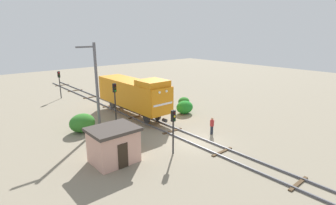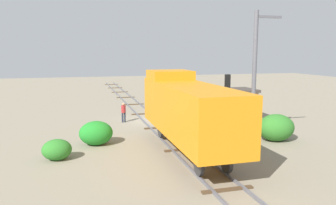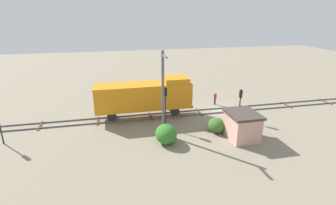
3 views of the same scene
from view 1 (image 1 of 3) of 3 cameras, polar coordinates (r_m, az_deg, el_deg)
ground_plane at (r=24.19m, az=5.84°, el=-8.31°), size 111.22×111.22×0.00m
railway_track at (r=24.16m, az=5.85°, el=-8.15°), size 2.40×74.15×0.16m
locomotive at (r=30.61m, az=-7.51°, el=2.11°), size 2.90×11.60×4.60m
traffic_signal_near at (r=20.74m, az=1.16°, el=-4.64°), size 0.32×0.34×3.67m
traffic_signal_mid at (r=27.37m, az=-11.48°, el=1.19°), size 0.32×0.34×4.55m
traffic_signal_far at (r=41.80m, az=-22.58°, el=4.62°), size 0.32×0.34×4.04m
worker_near_track at (r=25.54m, az=9.55°, el=-4.75°), size 0.38×0.38×1.70m
catenary_mast at (r=26.86m, az=-15.35°, el=3.80°), size 1.94×0.28×8.64m
relay_hut at (r=20.35m, az=-11.75°, el=-8.96°), size 3.50×2.90×2.74m
bush_near at (r=31.70m, az=3.64°, el=-1.04°), size 2.16×1.77×1.57m
bush_mid at (r=27.20m, az=-18.16°, el=-4.25°), size 2.52×2.07×1.84m
bush_far at (r=22.96m, az=-9.74°, el=-7.76°), size 2.04×1.67×1.48m
bush_back at (r=35.04m, az=3.46°, el=0.20°), size 1.63×1.34×1.19m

